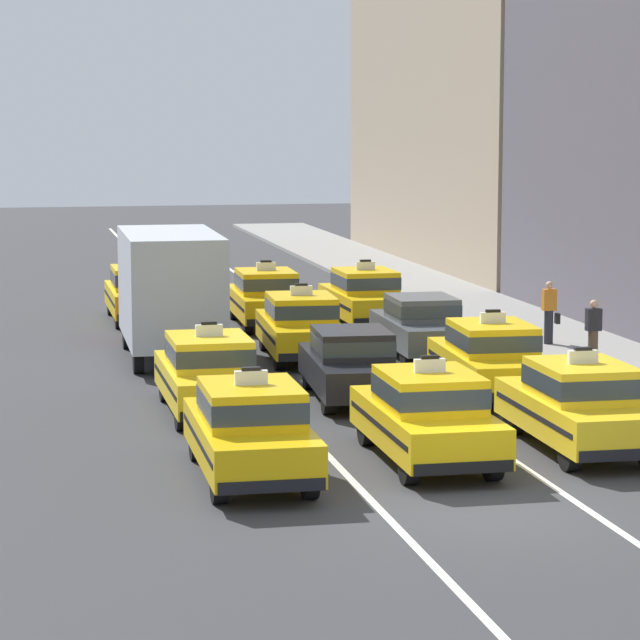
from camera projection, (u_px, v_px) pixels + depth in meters
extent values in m
plane|color=#353538|center=(484.00, 510.00, 23.35)|extent=(160.00, 160.00, 0.00)
cube|color=silver|center=(210.00, 332.00, 42.39)|extent=(0.14, 80.00, 0.01)
cube|color=silver|center=(319.00, 329.00, 43.06)|extent=(0.14, 80.00, 0.01)
cube|color=gray|center=(564.00, 346.00, 39.36)|extent=(4.00, 90.00, 0.15)
cube|color=tan|center=(484.00, 17.00, 60.70)|extent=(6.00, 21.87, 20.26)
cylinder|color=black|center=(197.00, 443.00, 26.70)|extent=(0.25, 0.64, 0.64)
cylinder|color=black|center=(278.00, 439.00, 26.98)|extent=(0.25, 0.64, 0.64)
cylinder|color=black|center=(219.00, 484.00, 23.72)|extent=(0.25, 0.64, 0.64)
cylinder|color=black|center=(309.00, 479.00, 24.01)|extent=(0.25, 0.64, 0.64)
cube|color=yellow|center=(250.00, 440.00, 25.31)|extent=(1.86, 4.52, 0.70)
cube|color=black|center=(250.00, 437.00, 25.30)|extent=(1.87, 4.16, 0.10)
cube|color=yellow|center=(251.00, 403.00, 25.07)|extent=(1.63, 2.12, 0.64)
cube|color=#2D3842|center=(251.00, 403.00, 25.07)|extent=(1.65, 2.14, 0.35)
cube|color=white|center=(251.00, 378.00, 25.01)|extent=(0.56, 0.13, 0.24)
cube|color=black|center=(251.00, 369.00, 24.99)|extent=(0.32, 0.11, 0.06)
cube|color=black|center=(232.00, 428.00, 27.49)|extent=(1.71, 0.16, 0.20)
cube|color=black|center=(271.00, 486.00, 23.19)|extent=(1.71, 0.16, 0.20)
cylinder|color=black|center=(166.00, 387.00, 32.17)|extent=(0.24, 0.64, 0.64)
cylinder|color=black|center=(233.00, 384.00, 32.47)|extent=(0.24, 0.64, 0.64)
cylinder|color=black|center=(182.00, 415.00, 29.20)|extent=(0.24, 0.64, 0.64)
cylinder|color=black|center=(256.00, 412.00, 29.50)|extent=(0.24, 0.64, 0.64)
cube|color=yellow|center=(209.00, 382.00, 30.79)|extent=(1.82, 4.51, 0.70)
cube|color=black|center=(209.00, 380.00, 30.78)|extent=(1.84, 4.15, 0.10)
cube|color=yellow|center=(209.00, 351.00, 30.55)|extent=(1.61, 2.11, 0.64)
cube|color=#2D3842|center=(209.00, 351.00, 30.55)|extent=(1.63, 2.13, 0.35)
cube|color=white|center=(209.00, 330.00, 30.49)|extent=(0.56, 0.12, 0.24)
cube|color=black|center=(209.00, 323.00, 30.47)|extent=(0.32, 0.11, 0.06)
cube|color=black|center=(196.00, 376.00, 32.97)|extent=(1.71, 0.15, 0.20)
cube|color=black|center=(224.00, 415.00, 28.68)|extent=(1.71, 0.15, 0.20)
cylinder|color=black|center=(128.00, 337.00, 39.43)|extent=(0.25, 0.64, 0.64)
cylinder|color=black|center=(199.00, 335.00, 39.79)|extent=(0.25, 0.64, 0.64)
cylinder|color=black|center=(138.00, 360.00, 35.64)|extent=(0.25, 0.64, 0.64)
cylinder|color=black|center=(217.00, 358.00, 36.00)|extent=(0.25, 0.64, 0.64)
cube|color=maroon|center=(159.00, 293.00, 40.42)|extent=(2.14, 2.23, 2.10)
cube|color=#2D3842|center=(156.00, 277.00, 41.42)|extent=(1.93, 0.09, 0.76)
cube|color=#B2B7C1|center=(170.00, 286.00, 37.17)|extent=(2.39, 5.24, 2.70)
cylinder|color=black|center=(111.00, 305.00, 46.06)|extent=(0.24, 0.64, 0.64)
cylinder|color=black|center=(159.00, 304.00, 46.37)|extent=(0.24, 0.64, 0.64)
cylinder|color=black|center=(119.00, 318.00, 43.10)|extent=(0.24, 0.64, 0.64)
cylinder|color=black|center=(170.00, 316.00, 43.41)|extent=(0.24, 0.64, 0.64)
cube|color=yellow|center=(140.00, 299.00, 44.68)|extent=(1.82, 4.51, 0.70)
cube|color=black|center=(140.00, 297.00, 44.68)|extent=(1.84, 4.15, 0.10)
cube|color=yellow|center=(140.00, 277.00, 44.45)|extent=(1.61, 2.11, 0.64)
cube|color=#2D3842|center=(140.00, 277.00, 44.45)|extent=(1.63, 2.13, 0.35)
cube|color=white|center=(140.00, 263.00, 44.39)|extent=(0.56, 0.12, 0.24)
cube|color=black|center=(139.00, 258.00, 44.37)|extent=(0.32, 0.11, 0.06)
cube|color=black|center=(133.00, 298.00, 46.86)|extent=(1.71, 0.15, 0.20)
cube|color=black|center=(147.00, 317.00, 42.58)|extent=(1.71, 0.15, 0.20)
cylinder|color=black|center=(367.00, 429.00, 27.90)|extent=(0.24, 0.64, 0.64)
cylinder|color=black|center=(442.00, 425.00, 28.19)|extent=(0.24, 0.64, 0.64)
cylinder|color=black|center=(409.00, 466.00, 24.93)|extent=(0.24, 0.64, 0.64)
cylinder|color=black|center=(493.00, 462.00, 25.23)|extent=(0.24, 0.64, 0.64)
cube|color=yellow|center=(427.00, 425.00, 26.51)|extent=(1.83, 4.51, 0.70)
cube|color=black|center=(427.00, 423.00, 26.51)|extent=(1.85, 4.15, 0.10)
cube|color=yellow|center=(429.00, 390.00, 26.28)|extent=(1.61, 2.11, 0.64)
cube|color=#2D3842|center=(429.00, 390.00, 26.28)|extent=(1.63, 2.13, 0.35)
cube|color=white|center=(430.00, 366.00, 26.22)|extent=(0.56, 0.12, 0.24)
cube|color=black|center=(430.00, 357.00, 26.20)|extent=(0.32, 0.11, 0.06)
cube|color=black|center=(395.00, 415.00, 28.69)|extent=(1.71, 0.15, 0.20)
cube|color=black|center=(463.00, 467.00, 24.40)|extent=(1.71, 0.15, 0.20)
cylinder|color=black|center=(309.00, 376.00, 33.55)|extent=(0.28, 0.65, 0.64)
cylinder|color=black|center=(372.00, 374.00, 33.76)|extent=(0.28, 0.65, 0.64)
cylinder|color=black|center=(328.00, 399.00, 30.77)|extent=(0.28, 0.65, 0.64)
cylinder|color=black|center=(396.00, 397.00, 30.98)|extent=(0.28, 0.65, 0.64)
cube|color=black|center=(351.00, 371.00, 32.22)|extent=(2.03, 4.40, 0.66)
cube|color=black|center=(352.00, 343.00, 32.04)|extent=(1.68, 2.00, 0.60)
cube|color=#2D3842|center=(352.00, 343.00, 32.04)|extent=(1.70, 2.02, 0.33)
cylinder|color=black|center=(265.00, 338.00, 39.15)|extent=(0.28, 0.65, 0.64)
cylinder|color=black|center=(320.00, 337.00, 39.37)|extent=(0.28, 0.65, 0.64)
cylinder|color=black|center=(279.00, 357.00, 36.15)|extent=(0.28, 0.65, 0.64)
cylinder|color=black|center=(339.00, 355.00, 36.38)|extent=(0.28, 0.65, 0.64)
cube|color=yellow|center=(300.00, 333.00, 37.71)|extent=(2.05, 4.59, 0.70)
cube|color=black|center=(300.00, 331.00, 37.71)|extent=(2.05, 4.24, 0.10)
cube|color=yellow|center=(301.00, 308.00, 37.47)|extent=(1.72, 2.19, 0.64)
cube|color=#2D3842|center=(301.00, 308.00, 37.47)|extent=(1.74, 2.21, 0.35)
cube|color=white|center=(301.00, 290.00, 37.41)|extent=(0.57, 0.15, 0.24)
cube|color=black|center=(301.00, 285.00, 37.39)|extent=(0.33, 0.13, 0.06)
cube|color=black|center=(289.00, 330.00, 39.91)|extent=(1.72, 0.24, 0.20)
cube|color=black|center=(313.00, 357.00, 35.58)|extent=(1.72, 0.24, 0.20)
cylinder|color=black|center=(234.00, 309.00, 45.06)|extent=(0.26, 0.65, 0.64)
cylinder|color=black|center=(282.00, 308.00, 45.33)|extent=(0.26, 0.65, 0.64)
cylinder|color=black|center=(248.00, 323.00, 42.08)|extent=(0.26, 0.65, 0.64)
cylinder|color=black|center=(299.00, 322.00, 42.35)|extent=(0.26, 0.65, 0.64)
cube|color=yellow|center=(265.00, 303.00, 43.66)|extent=(1.93, 4.55, 0.70)
cube|color=black|center=(265.00, 302.00, 43.65)|extent=(1.94, 4.19, 0.10)
cube|color=yellow|center=(266.00, 281.00, 43.42)|extent=(1.66, 2.14, 0.64)
cube|color=#2D3842|center=(266.00, 281.00, 43.42)|extent=(1.68, 2.16, 0.35)
cube|color=white|center=(266.00, 266.00, 43.36)|extent=(0.56, 0.14, 0.24)
cube|color=black|center=(266.00, 261.00, 43.34)|extent=(0.32, 0.12, 0.06)
cube|color=black|center=(255.00, 302.00, 45.85)|extent=(1.71, 0.19, 0.20)
cube|color=black|center=(277.00, 322.00, 41.54)|extent=(1.71, 0.19, 0.20)
cylinder|color=black|center=(513.00, 418.00, 28.85)|extent=(0.25, 0.64, 0.64)
cylinder|color=black|center=(585.00, 415.00, 29.13)|extent=(0.25, 0.64, 0.64)
cylinder|color=black|center=(570.00, 453.00, 25.87)|extent=(0.25, 0.64, 0.64)
cube|color=yellow|center=(578.00, 415.00, 27.46)|extent=(1.86, 4.52, 0.70)
cube|color=black|center=(578.00, 412.00, 27.45)|extent=(1.87, 4.16, 0.10)
cube|color=yellow|center=(582.00, 380.00, 27.22)|extent=(1.63, 2.12, 0.64)
cube|color=#2D3842|center=(582.00, 380.00, 27.22)|extent=(1.65, 2.14, 0.35)
cube|color=white|center=(583.00, 357.00, 27.16)|extent=(0.56, 0.13, 0.24)
cube|color=black|center=(583.00, 349.00, 27.14)|extent=(0.32, 0.11, 0.06)
cube|color=black|center=(538.00, 405.00, 29.64)|extent=(1.71, 0.16, 0.20)
cube|color=black|center=(625.00, 454.00, 25.34)|extent=(1.71, 0.16, 0.20)
cylinder|color=black|center=(441.00, 371.00, 34.12)|extent=(0.27, 0.65, 0.64)
cylinder|color=black|center=(503.00, 370.00, 34.34)|extent=(0.27, 0.65, 0.64)
cylinder|color=black|center=(475.00, 396.00, 31.12)|extent=(0.27, 0.65, 0.64)
cylinder|color=black|center=(543.00, 394.00, 31.35)|extent=(0.27, 0.65, 0.64)
cube|color=yellow|center=(490.00, 367.00, 32.68)|extent=(2.04, 4.59, 0.70)
cube|color=black|center=(490.00, 364.00, 32.68)|extent=(2.04, 4.23, 0.10)
cube|color=yellow|center=(492.00, 338.00, 32.45)|extent=(1.71, 2.18, 0.64)
cube|color=#2D3842|center=(492.00, 338.00, 32.45)|extent=(1.73, 2.20, 0.35)
cube|color=white|center=(493.00, 318.00, 32.39)|extent=(0.57, 0.15, 0.24)
cube|color=black|center=(493.00, 311.00, 32.37)|extent=(0.33, 0.13, 0.06)
cube|color=black|center=(465.00, 361.00, 34.88)|extent=(1.72, 0.23, 0.20)
cube|color=black|center=(519.00, 396.00, 30.56)|extent=(1.72, 0.23, 0.20)
cylinder|color=black|center=(381.00, 337.00, 39.37)|extent=(0.25, 0.65, 0.64)
cylinder|color=black|center=(433.00, 336.00, 39.64)|extent=(0.25, 0.65, 0.64)
cylinder|color=black|center=(407.00, 354.00, 36.61)|extent=(0.25, 0.65, 0.64)
cylinder|color=black|center=(463.00, 352.00, 36.87)|extent=(0.25, 0.65, 0.64)
cube|color=#4C5156|center=(421.00, 332.00, 38.08)|extent=(1.85, 4.34, 0.66)
cube|color=#4C5156|center=(422.00, 308.00, 37.89)|extent=(1.60, 1.93, 0.60)
cube|color=#2D3842|center=(422.00, 308.00, 37.89)|extent=(1.62, 1.95, 0.33)
cylinder|color=black|center=(328.00, 308.00, 45.21)|extent=(0.24, 0.64, 0.64)
cylinder|color=black|center=(375.00, 307.00, 45.52)|extent=(0.24, 0.64, 0.64)
cylinder|color=black|center=(352.00, 322.00, 42.25)|extent=(0.24, 0.64, 0.64)
cylinder|color=black|center=(402.00, 320.00, 42.56)|extent=(0.24, 0.64, 0.64)
cube|color=yellow|center=(364.00, 303.00, 43.84)|extent=(1.83, 4.51, 0.70)
cube|color=black|center=(364.00, 301.00, 43.83)|extent=(1.85, 4.15, 0.10)
cube|color=yellow|center=(365.00, 281.00, 43.60)|extent=(1.61, 2.11, 0.64)
cube|color=#2D3842|center=(365.00, 281.00, 43.60)|extent=(1.63, 2.13, 0.35)
cube|color=white|center=(365.00, 266.00, 43.54)|extent=(0.56, 0.12, 0.24)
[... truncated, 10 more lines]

